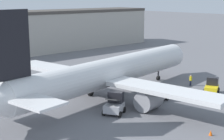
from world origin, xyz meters
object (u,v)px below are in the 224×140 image
object	(u,v)px
baggage_tug	(212,87)
safety_cone_near	(211,133)
pushback_tug	(158,94)
belt_loader_truck	(115,104)
ground_crew_worker	(191,80)
airplane	(107,73)

from	to	relation	value
baggage_tug	safety_cone_near	world-z (taller)	baggage_tug
baggage_tug	pushback_tug	world-z (taller)	baggage_tug
belt_loader_truck	safety_cone_near	distance (m)	11.22
baggage_tug	belt_loader_truck	distance (m)	15.63
ground_crew_worker	safety_cone_near	xyz separation A→B (m)	(-14.22, -12.42, -0.60)
airplane	pushback_tug	world-z (taller)	airplane
airplane	safety_cone_near	xyz separation A→B (m)	(-0.65, -15.93, -3.10)
pushback_tug	belt_loader_truck	bearing A→B (deg)	165.25
pushback_tug	airplane	bearing A→B (deg)	114.57
airplane	ground_crew_worker	world-z (taller)	airplane
airplane	baggage_tug	size ratio (longest dim) A/B	12.55
safety_cone_near	baggage_tug	bearing A→B (deg)	31.84
pushback_tug	safety_cone_near	bearing A→B (deg)	-127.70
ground_crew_worker	belt_loader_truck	xyz separation A→B (m)	(-16.86, -1.54, 0.25)
belt_loader_truck	pushback_tug	bearing A→B (deg)	-30.44
ground_crew_worker	safety_cone_near	bearing A→B (deg)	-81.07
airplane	baggage_tug	world-z (taller)	airplane
baggage_tug	safety_cone_near	distance (m)	14.97
ground_crew_worker	safety_cone_near	distance (m)	18.88
belt_loader_truck	safety_cone_near	world-z (taller)	belt_loader_truck
ground_crew_worker	baggage_tug	bearing A→B (deg)	-50.71
belt_loader_truck	safety_cone_near	bearing A→B (deg)	-105.91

